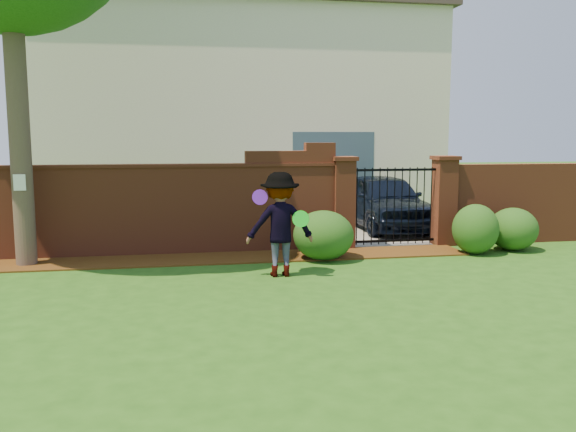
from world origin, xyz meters
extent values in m
cube|color=#235114|center=(0.00, 0.00, -0.01)|extent=(80.00, 80.00, 0.01)
cube|color=#3E230B|center=(-0.95, 3.34, 0.01)|extent=(11.10, 1.08, 0.03)
cube|color=brown|center=(-2.15, 4.00, 0.85)|extent=(8.70, 0.25, 1.70)
cube|color=brown|center=(1.30, 4.00, 1.85)|extent=(1.80, 0.25, 0.30)
cube|color=brown|center=(1.90, 4.00, 2.08)|extent=(0.60, 0.25, 0.16)
cube|color=brown|center=(-2.15, 4.00, 1.73)|extent=(8.70, 0.31, 0.06)
cube|color=brown|center=(6.60, 4.00, 0.85)|extent=(4.00, 0.25, 1.70)
cube|color=brown|center=(2.40, 4.00, 0.90)|extent=(0.42, 0.42, 1.80)
cube|color=brown|center=(2.40, 4.00, 1.84)|extent=(0.50, 0.50, 0.08)
cube|color=brown|center=(4.60, 4.00, 0.90)|extent=(0.42, 0.42, 1.80)
cube|color=brown|center=(4.60, 4.00, 1.84)|extent=(0.50, 0.50, 0.08)
cylinder|color=black|center=(2.69, 4.00, 0.85)|extent=(0.02, 0.02, 1.60)
cylinder|color=black|center=(2.85, 4.00, 0.85)|extent=(0.02, 0.02, 1.60)
cylinder|color=black|center=(3.01, 4.00, 0.85)|extent=(0.02, 0.02, 1.60)
cylinder|color=black|center=(3.18, 4.00, 0.85)|extent=(0.02, 0.02, 1.60)
cylinder|color=black|center=(3.34, 4.00, 0.85)|extent=(0.02, 0.02, 1.60)
cylinder|color=black|center=(3.50, 4.00, 0.85)|extent=(0.02, 0.02, 1.60)
cylinder|color=black|center=(3.66, 4.00, 0.85)|extent=(0.02, 0.02, 1.60)
cylinder|color=black|center=(3.82, 4.00, 0.85)|extent=(0.02, 0.02, 1.60)
cylinder|color=black|center=(3.99, 4.00, 0.85)|extent=(0.02, 0.02, 1.60)
cylinder|color=black|center=(4.15, 4.00, 0.85)|extent=(0.02, 0.02, 1.60)
cylinder|color=black|center=(4.31, 4.00, 0.85)|extent=(0.02, 0.02, 1.60)
cube|color=black|center=(3.50, 4.00, 0.12)|extent=(1.78, 0.03, 0.05)
cube|color=black|center=(3.50, 4.00, 1.60)|extent=(1.78, 0.03, 0.05)
cube|color=gray|center=(3.50, 8.00, 0.01)|extent=(3.20, 8.00, 0.01)
cube|color=beige|center=(1.00, 12.00, 3.00)|extent=(12.00, 6.00, 6.00)
cube|color=#384C5B|center=(3.50, 9.05, 1.20)|extent=(2.40, 0.12, 2.40)
cube|color=#3F332D|center=(1.00, 12.00, 6.15)|extent=(12.40, 6.40, 0.30)
imported|color=black|center=(4.13, 6.17, 0.68)|extent=(1.64, 4.02, 1.37)
cylinder|color=#443429|center=(-3.60, 3.40, 3.50)|extent=(0.36, 0.36, 7.00)
cube|color=white|center=(-3.60, 3.21, 1.50)|extent=(0.20, 0.01, 0.28)
ellipsoid|color=#164715|center=(1.73, 2.92, 0.46)|extent=(1.13, 1.13, 0.93)
ellipsoid|color=#164715|center=(4.78, 2.93, 0.49)|extent=(0.89, 0.89, 0.98)
ellipsoid|color=#164715|center=(5.71, 3.15, 0.43)|extent=(0.97, 0.97, 0.86)
imported|color=gray|center=(0.72, 1.78, 0.86)|extent=(1.12, 0.66, 1.72)
cylinder|color=#611DB7|center=(0.38, 1.74, 1.32)|extent=(0.25, 0.08, 0.25)
cylinder|color=green|center=(1.01, 1.54, 0.98)|extent=(0.28, 0.15, 0.27)
camera|label=1|loc=(-0.90, -7.83, 2.31)|focal=37.62mm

